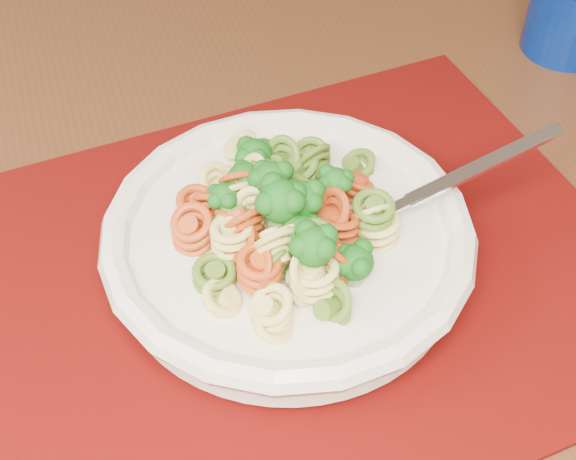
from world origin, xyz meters
TOP-DOWN VIEW (x-y plane):
  - dining_table at (0.70, 0.31)m, footprint 1.65×1.27m
  - placemat at (0.63, 0.29)m, footprint 0.52×0.44m
  - pasta_bowl at (0.63, 0.29)m, footprint 0.25×0.25m
  - pasta_broccoli_heap at (0.63, 0.29)m, footprint 0.21×0.21m
  - fork at (0.68, 0.26)m, footprint 0.18×0.07m

SIDE VIEW (x-z plane):
  - dining_table at x=0.70m, z-range 0.28..1.02m
  - placemat at x=0.63m, z-range 0.74..0.74m
  - pasta_bowl at x=0.63m, z-range 0.75..0.80m
  - fork at x=0.68m, z-range 0.75..0.83m
  - pasta_broccoli_heap at x=0.63m, z-range 0.76..0.82m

